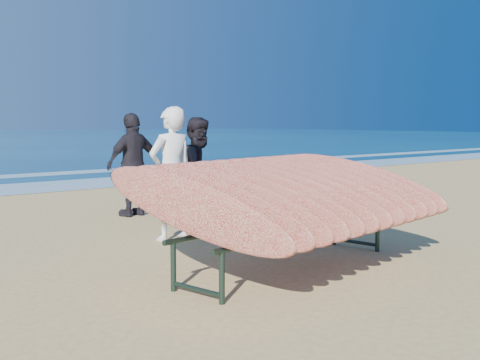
{
  "coord_description": "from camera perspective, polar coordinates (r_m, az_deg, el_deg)",
  "views": [
    {
      "loc": [
        -4.71,
        -4.88,
        1.68
      ],
      "look_at": [
        0.0,
        0.8,
        0.95
      ],
      "focal_mm": 45.0,
      "sensor_mm": 36.0,
      "label": 1
    }
  ],
  "objects": [
    {
      "name": "surfboard_rack",
      "position": [
        6.79,
        4.7,
        -1.31
      ],
      "size": [
        3.54,
        3.02,
        1.36
      ],
      "rotation": [
        0.0,
        0.0,
        0.16
      ],
      "color": "#1C2D24",
      "rests_on": "ground"
    },
    {
      "name": "person_dark_a",
      "position": [
        9.62,
        -3.8,
        0.79
      ],
      "size": [
        1.02,
        0.92,
        1.73
      ],
      "primitive_type": "imported",
      "rotation": [
        0.0,
        0.0,
        0.37
      ],
      "color": "black",
      "rests_on": "ground"
    },
    {
      "name": "person_white",
      "position": [
        8.47,
        -6.53,
        0.59
      ],
      "size": [
        0.69,
        0.45,
        1.88
      ],
      "primitive_type": "imported",
      "rotation": [
        0.0,
        0.0,
        3.14
      ],
      "color": "silver",
      "rests_on": "ground"
    },
    {
      "name": "ground",
      "position": [
        6.99,
        4.24,
        -8.28
      ],
      "size": [
        120.0,
        120.0,
        0.0
      ],
      "primitive_type": "plane",
      "color": "tan",
      "rests_on": "ground"
    },
    {
      "name": "person_dark_b",
      "position": [
        10.73,
        -10.06,
        1.44
      ],
      "size": [
        1.1,
        0.55,
        1.82
      ],
      "primitive_type": "imported",
      "rotation": [
        0.0,
        0.0,
        3.24
      ],
      "color": "black",
      "rests_on": "ground"
    }
  ]
}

